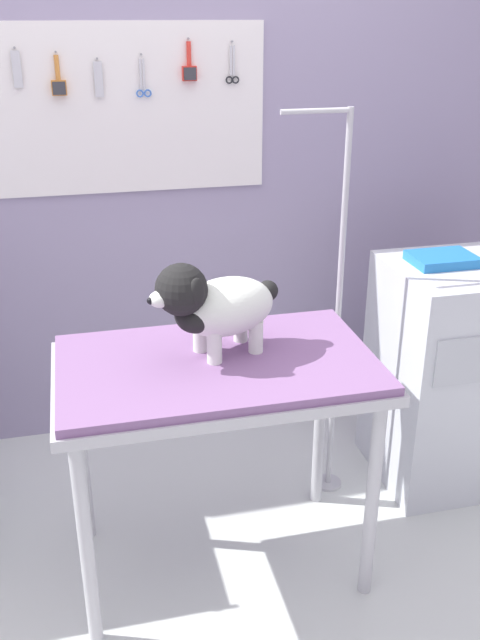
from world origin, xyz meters
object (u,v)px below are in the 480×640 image
at_px(cabinet_right, 466,372).
at_px(grooming_table, 217,384).
at_px(dog, 214,305).
at_px(grooming_arm, 335,331).

bearing_deg(cabinet_right, grooming_table, -163.62).
bearing_deg(dog, grooming_arm, 29.31).
relative_size(grooming_arm, cabinet_right, 1.64).
height_order(grooming_table, dog, dog).
xyz_separation_m(grooming_arm, dog, (-0.52, -0.29, 0.27)).
relative_size(dog, cabinet_right, 0.47).
height_order(grooming_arm, cabinet_right, grooming_arm).
bearing_deg(cabinet_right, grooming_arm, 179.12).
distance_m(grooming_table, cabinet_right, 1.16).
bearing_deg(grooming_arm, grooming_table, -147.51).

